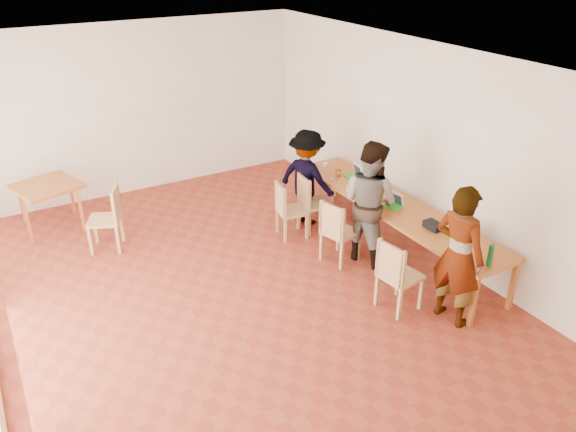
# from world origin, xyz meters

# --- Properties ---
(ground) EXTENTS (8.00, 8.00, 0.00)m
(ground) POSITION_xyz_m (0.00, 0.00, 0.00)
(ground) COLOR #953B24
(ground) RESTS_ON ground
(wall_back) EXTENTS (6.00, 0.10, 3.00)m
(wall_back) POSITION_xyz_m (0.00, 4.00, 1.50)
(wall_back) COLOR white
(wall_back) RESTS_ON ground
(wall_front) EXTENTS (6.00, 0.10, 3.00)m
(wall_front) POSITION_xyz_m (0.00, -4.00, 1.50)
(wall_front) COLOR white
(wall_front) RESTS_ON ground
(wall_right) EXTENTS (0.10, 8.00, 3.00)m
(wall_right) POSITION_xyz_m (3.00, 0.00, 1.50)
(wall_right) COLOR white
(wall_right) RESTS_ON ground
(ceiling) EXTENTS (6.00, 8.00, 0.04)m
(ceiling) POSITION_xyz_m (0.00, 0.00, 3.02)
(ceiling) COLOR white
(ceiling) RESTS_ON wall_back
(communal_table) EXTENTS (0.80, 4.00, 0.75)m
(communal_table) POSITION_xyz_m (2.50, -0.08, 0.70)
(communal_table) COLOR #B26A27
(communal_table) RESTS_ON ground
(side_table) EXTENTS (0.90, 0.90, 0.75)m
(side_table) POSITION_xyz_m (-1.77, 3.20, 0.67)
(side_table) COLOR #B26A27
(side_table) RESTS_ON ground
(chair_near) EXTENTS (0.50, 0.50, 0.52)m
(chair_near) POSITION_xyz_m (1.55, -1.30, 0.60)
(chair_near) COLOR tan
(chair_near) RESTS_ON ground
(chair_mid) EXTENTS (0.54, 0.54, 0.51)m
(chair_mid) POSITION_xyz_m (1.57, 0.02, 0.58)
(chair_mid) COLOR tan
(chair_mid) RESTS_ON ground
(chair_far) EXTENTS (0.48, 0.48, 0.48)m
(chair_far) POSITION_xyz_m (1.34, 1.04, 0.55)
(chair_far) COLOR tan
(chair_far) RESTS_ON ground
(chair_empty) EXTENTS (0.48, 0.48, 0.50)m
(chair_empty) POSITION_xyz_m (1.77, 1.05, 0.57)
(chair_empty) COLOR tan
(chair_empty) RESTS_ON ground
(chair_spare) EXTENTS (0.61, 0.61, 0.53)m
(chair_spare) POSITION_xyz_m (-1.08, 2.04, 0.61)
(chair_spare) COLOR tan
(chair_spare) RESTS_ON ground
(person_near) EXTENTS (0.54, 0.72, 1.79)m
(person_near) POSITION_xyz_m (2.05, -1.78, 0.89)
(person_near) COLOR gray
(person_near) RESTS_ON ground
(person_mid) EXTENTS (0.89, 1.02, 1.80)m
(person_mid) POSITION_xyz_m (2.04, -0.09, 0.90)
(person_mid) COLOR gray
(person_mid) RESTS_ON ground
(person_far) EXTENTS (0.95, 1.17, 1.58)m
(person_far) POSITION_xyz_m (1.87, 1.30, 0.79)
(person_far) COLOR gray
(person_far) RESTS_ON ground
(laptop_near) EXTENTS (0.30, 0.31, 0.22)m
(laptop_near) POSITION_xyz_m (2.58, -1.32, 0.81)
(laptop_near) COLOR green
(laptop_near) RESTS_ON communal_table
(laptop_mid) EXTENTS (0.25, 0.27, 0.21)m
(laptop_mid) POSITION_xyz_m (2.47, -0.13, 0.81)
(laptop_mid) COLOR green
(laptop_mid) RESTS_ON communal_table
(laptop_far) EXTENTS (0.26, 0.29, 0.23)m
(laptop_far) POSITION_xyz_m (2.61, 1.00, 0.81)
(laptop_far) COLOR green
(laptop_far) RESTS_ON communal_table
(yellow_mug) EXTENTS (0.16, 0.16, 0.09)m
(yellow_mug) POSITION_xyz_m (2.42, 1.22, 0.80)
(yellow_mug) COLOR #C28220
(yellow_mug) RESTS_ON communal_table
(green_bottle) EXTENTS (0.07, 0.07, 0.28)m
(green_bottle) POSITION_xyz_m (2.40, -1.95, 0.89)
(green_bottle) COLOR #136329
(green_bottle) RESTS_ON communal_table
(clear_glass) EXTENTS (0.07, 0.07, 0.09)m
(clear_glass) POSITION_xyz_m (2.27, -1.76, 0.80)
(clear_glass) COLOR silver
(clear_glass) RESTS_ON communal_table
(condiment_cup) EXTENTS (0.08, 0.08, 0.06)m
(condiment_cup) POSITION_xyz_m (2.46, 1.66, 0.78)
(condiment_cup) COLOR white
(condiment_cup) RESTS_ON communal_table
(pink_phone) EXTENTS (0.05, 0.10, 0.01)m
(pink_phone) POSITION_xyz_m (2.21, 1.09, 0.76)
(pink_phone) COLOR #D14191
(pink_phone) RESTS_ON communal_table
(black_pouch) EXTENTS (0.16, 0.26, 0.09)m
(black_pouch) POSITION_xyz_m (2.47, -0.93, 0.80)
(black_pouch) COLOR black
(black_pouch) RESTS_ON communal_table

